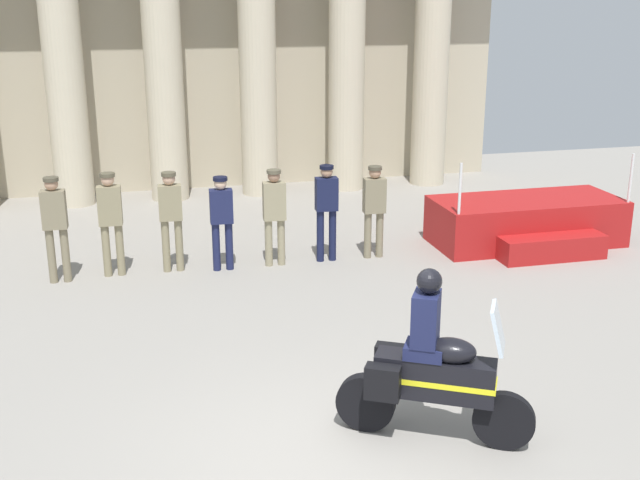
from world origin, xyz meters
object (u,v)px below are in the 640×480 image
object	(u,v)px
officer_in_row_0	(55,221)
officer_in_row_1	(111,216)
reviewing_stand	(528,223)
officer_in_row_2	(171,213)
officer_in_row_6	(374,204)
officer_in_row_5	(326,205)
motorcycle_with_rider	(428,370)
officer_in_row_3	(222,216)
officer_in_row_4	(274,210)

from	to	relation	value
officer_in_row_0	officer_in_row_1	size ratio (longest dim) A/B	1.00
reviewing_stand	officer_in_row_2	world-z (taller)	reviewing_stand
officer_in_row_2	officer_in_row_6	bearing A→B (deg)	-178.89
officer_in_row_2	officer_in_row_5	xyz separation A→B (m)	(2.65, -0.10, -0.00)
reviewing_stand	motorcycle_with_rider	xyz separation A→B (m)	(-4.33, -5.92, 0.38)
officer_in_row_3	officer_in_row_5	bearing A→B (deg)	-175.51
officer_in_row_3	officer_in_row_6	world-z (taller)	officer_in_row_6
reviewing_stand	officer_in_row_5	distance (m)	3.93
officer_in_row_0	reviewing_stand	bearing A→B (deg)	-176.88
reviewing_stand	officer_in_row_4	size ratio (longest dim) A/B	2.07
officer_in_row_1	officer_in_row_6	bearing A→B (deg)	-178.58
officer_in_row_1	officer_in_row_2	size ratio (longest dim) A/B	1.02
officer_in_row_5	reviewing_stand	bearing A→B (deg)	-176.81
officer_in_row_4	reviewing_stand	bearing A→B (deg)	-176.55
officer_in_row_1	officer_in_row_2	xyz separation A→B (m)	(0.97, -0.01, -0.02)
officer_in_row_4	officer_in_row_1	bearing A→B (deg)	0.24
officer_in_row_0	officer_in_row_4	xyz separation A→B (m)	(3.56, -0.03, -0.04)
officer_in_row_0	officer_in_row_5	bearing A→B (deg)	-176.94
officer_in_row_0	motorcycle_with_rider	size ratio (longest dim) A/B	0.92
officer_in_row_3	motorcycle_with_rider	size ratio (longest dim) A/B	0.85
reviewing_stand	officer_in_row_3	world-z (taller)	reviewing_stand
officer_in_row_1	officer_in_row_4	bearing A→B (deg)	-179.76
officer_in_row_0	officer_in_row_5	distance (m)	4.48
reviewing_stand	officer_in_row_3	distance (m)	5.73
officer_in_row_1	officer_in_row_5	world-z (taller)	officer_in_row_1
officer_in_row_1	officer_in_row_5	xyz separation A→B (m)	(3.62, -0.12, -0.02)
officer_in_row_0	officer_in_row_2	size ratio (longest dim) A/B	1.02
officer_in_row_2	officer_in_row_3	world-z (taller)	officer_in_row_2
officer_in_row_3	officer_in_row_4	size ratio (longest dim) A/B	0.96
officer_in_row_3	officer_in_row_4	xyz separation A→B (m)	(0.90, 0.02, 0.04)
reviewing_stand	motorcycle_with_rider	distance (m)	7.34
officer_in_row_4	officer_in_row_5	size ratio (longest dim) A/B	0.99
officer_in_row_1	officer_in_row_2	distance (m)	0.97
reviewing_stand	officer_in_row_0	size ratio (longest dim) A/B	2.00
officer_in_row_2	officer_in_row_5	distance (m)	2.65
officer_in_row_3	officer_in_row_6	xyz separation A→B (m)	(2.69, 0.02, 0.02)
officer_in_row_5	officer_in_row_1	bearing A→B (deg)	1.34
officer_in_row_2	officer_in_row_1	bearing A→B (deg)	2.51
officer_in_row_1	officer_in_row_4	world-z (taller)	officer_in_row_1
officer_in_row_4	officer_in_row_5	bearing A→B (deg)	-175.45
reviewing_stand	officer_in_row_4	world-z (taller)	reviewing_stand
officer_in_row_1	officer_in_row_4	size ratio (longest dim) A/B	1.04
officer_in_row_0	officer_in_row_1	xyz separation A→B (m)	(0.86, 0.11, -0.00)
officer_in_row_0	officer_in_row_6	size ratio (longest dim) A/B	1.06
motorcycle_with_rider	officer_in_row_6	bearing A→B (deg)	106.90
officer_in_row_0	motorcycle_with_rider	bearing A→B (deg)	127.41
officer_in_row_1	officer_in_row_4	xyz separation A→B (m)	(2.70, -0.14, -0.04)
officer_in_row_1	motorcycle_with_rider	bearing A→B (deg)	120.91
officer_in_row_1	officer_in_row_6	size ratio (longest dim) A/B	1.06
officer_in_row_3	officer_in_row_4	bearing A→B (deg)	-175.58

